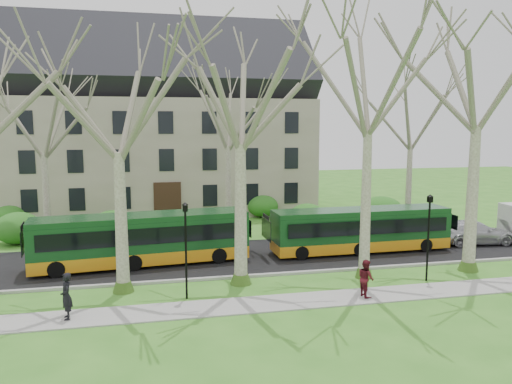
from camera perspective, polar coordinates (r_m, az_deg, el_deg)
The scene contains 14 objects.
ground at distance 25.32m, azimuth 5.78°, elevation -10.28°, with size 120.00×120.00×0.00m, color #377722.
sidewalk at distance 23.08m, azimuth 7.77°, elevation -12.04°, with size 70.00×2.00×0.06m, color gray.
road at distance 30.37m, azimuth 2.52°, elevation -7.15°, with size 80.00×8.00×0.06m, color black.
curb at distance 26.67m, azimuth 4.77°, elevation -9.19°, with size 80.00×0.25×0.14m, color #A5A39E.
building at distance 46.90m, azimuth -10.58°, elevation 7.85°, with size 26.50×12.20×16.00m.
tree_row_verge at distance 24.40m, azimuth 5.78°, elevation 5.78°, with size 49.00×7.00×14.00m.
tree_row_far at distance 34.49m, azimuth -1.94°, elevation 4.67°, with size 33.00×7.00×12.00m.
lamp_row at distance 23.73m, azimuth 6.62°, elevation -5.08°, with size 36.22×0.22×4.30m.
hedges at distance 37.60m, azimuth -7.76°, elevation -2.83°, with size 30.60×8.60×2.00m.
bus_lead at distance 28.51m, azimuth -12.87°, elevation -5.24°, with size 11.69×2.44×2.92m, color #113E1A, non-canonical shape.
bus_follow at distance 31.34m, azimuth 11.90°, elevation -4.21°, with size 10.98×2.29×2.74m, color #113E1A, non-canonical shape.
sedan at distance 35.80m, azimuth 23.68°, elevation -4.23°, with size 2.12×5.21×1.51m, color #BBBBC0.
pedestrian_a at distance 21.70m, azimuth -20.86°, elevation -11.05°, with size 0.69×0.45×1.89m, color black.
pedestrian_b at distance 23.44m, azimuth 12.45°, elevation -9.58°, with size 0.82×0.64×1.70m, color #50121B.
Camera 1 is at (-7.63, -22.87, 7.76)m, focal length 35.00 mm.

